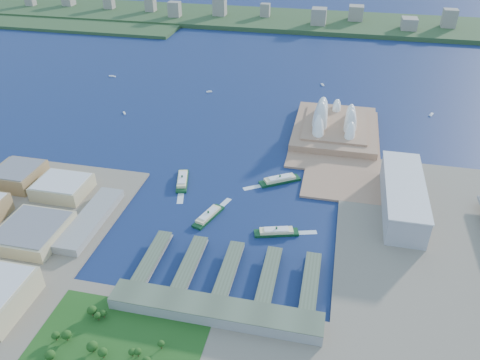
% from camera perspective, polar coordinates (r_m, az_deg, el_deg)
% --- Properties ---
extents(ground, '(3000.00, 3000.00, 0.00)m').
position_cam_1_polar(ground, '(553.57, -0.91, -5.85)').
color(ground, '#0F1E48').
rests_on(ground, ground).
extents(east_land, '(240.00, 500.00, 3.00)m').
position_cam_1_polar(east_land, '(523.53, 24.80, -12.02)').
color(east_land, '#7B705E').
rests_on(east_land, ground).
extents(peninsula, '(135.00, 220.00, 3.00)m').
position_cam_1_polar(peninsula, '(763.16, 11.56, 5.14)').
color(peninsula, '#9E7456').
rests_on(peninsula, ground).
extents(far_shore, '(2200.00, 260.00, 12.00)m').
position_cam_1_polar(far_shore, '(1446.18, 8.50, 18.58)').
color(far_shore, '#2D4926').
rests_on(far_shore, ground).
extents(opera_house, '(134.00, 180.00, 58.00)m').
position_cam_1_polar(opera_house, '(768.27, 11.69, 7.84)').
color(opera_house, white).
rests_on(opera_house, peninsula).
extents(toaster_building, '(45.00, 155.00, 35.00)m').
position_cam_1_polar(toaster_building, '(604.12, 19.23, -1.88)').
color(toaster_building, '#98989E').
rests_on(toaster_building, east_land).
extents(west_buildings, '(200.00, 280.00, 27.00)m').
position_cam_1_polar(west_buildings, '(595.67, -26.84, -4.83)').
color(west_buildings, olive).
rests_on(west_buildings, west_land).
extents(ferry_wharves, '(184.00, 90.00, 9.30)m').
position_cam_1_polar(ferry_wharves, '(492.76, -1.34, -10.91)').
color(ferry_wharves, '#4A5641').
rests_on(ferry_wharves, ground).
extents(terminal_building, '(200.00, 28.00, 12.00)m').
position_cam_1_polar(terminal_building, '(448.98, -3.08, -15.65)').
color(terminal_building, gray).
rests_on(terminal_building, south_land).
extents(park, '(150.00, 110.00, 16.00)m').
position_cam_1_polar(park, '(436.30, -15.19, -18.65)').
color(park, '#194714').
rests_on(park, south_land).
extents(far_skyline, '(1900.00, 140.00, 55.00)m').
position_cam_1_polar(far_skyline, '(1419.26, 8.54, 19.71)').
color(far_skyline, gray).
rests_on(far_skyline, far_shore).
extents(ferry_a, '(27.56, 57.18, 10.48)m').
position_cam_1_polar(ferry_a, '(637.26, -7.06, 0.15)').
color(ferry_a, '#0E3A1A').
rests_on(ferry_a, ground).
extents(ferry_b, '(55.74, 42.82, 10.76)m').
position_cam_1_polar(ferry_b, '(635.03, 4.88, 0.18)').
color(ferry_b, '#0E3A1A').
rests_on(ferry_b, ground).
extents(ferry_c, '(29.21, 53.27, 9.79)m').
position_cam_1_polar(ferry_c, '(567.46, -3.88, -4.22)').
color(ferry_c, '#0E3A1A').
rests_on(ferry_c, ground).
extents(ferry_d, '(52.95, 26.98, 9.71)m').
position_cam_1_polar(ferry_d, '(543.36, 4.46, -6.16)').
color(ferry_d, '#0E3A1A').
rests_on(ferry_d, ground).
extents(boat_a, '(9.37, 11.43, 2.30)m').
position_cam_1_polar(boat_a, '(857.55, -13.92, 7.94)').
color(boat_a, white).
rests_on(boat_a, ground).
extents(boat_b, '(11.39, 8.10, 2.92)m').
position_cam_1_polar(boat_b, '(927.08, -3.76, 10.71)').
color(boat_b, white).
rests_on(boat_b, ground).
extents(boat_c, '(8.84, 13.92, 3.03)m').
position_cam_1_polar(boat_c, '(892.52, 22.31, 7.42)').
color(boat_c, white).
rests_on(boat_c, ground).
extents(boat_d, '(15.63, 4.40, 2.60)m').
position_cam_1_polar(boat_d, '(1042.17, -15.31, 12.13)').
color(boat_d, white).
rests_on(boat_d, ground).
extents(boat_e, '(7.93, 12.42, 2.91)m').
position_cam_1_polar(boat_e, '(974.23, 10.04, 11.38)').
color(boat_e, white).
rests_on(boat_e, ground).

